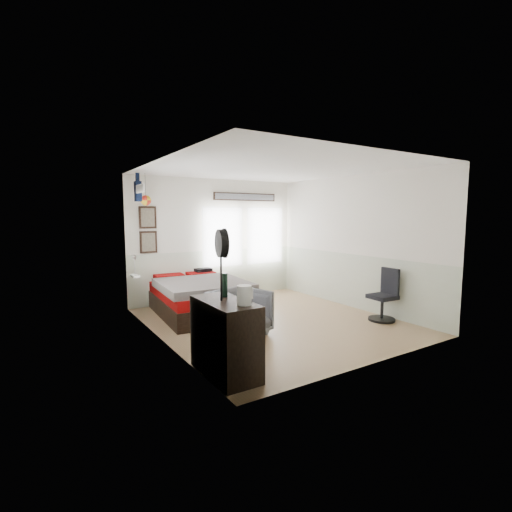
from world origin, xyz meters
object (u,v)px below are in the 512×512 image
object	(u,v)px
dresser	(225,338)
armchair	(240,313)
nightstand	(204,290)
bed	(199,297)
task_chair	(384,299)

from	to	relation	value
dresser	armchair	bearing A→B (deg)	53.36
armchair	nightstand	distance (m)	2.44
armchair	nightstand	size ratio (longest dim) A/B	1.49
dresser	bed	bearing A→B (deg)	72.77
armchair	dresser	bearing A→B (deg)	-142.94
bed	armchair	xyz separation A→B (m)	(0.03, -1.53, 0.03)
armchair	nightstand	xyz separation A→B (m)	(0.45, 2.40, -0.10)
bed	task_chair	xyz separation A→B (m)	(2.66, -2.18, 0.05)
armchair	nightstand	bearing A→B (deg)	62.97
bed	task_chair	distance (m)	3.44
bed	nightstand	size ratio (longest dim) A/B	4.11
task_chair	dresser	bearing A→B (deg)	-168.83
armchair	task_chair	xyz separation A→B (m)	(2.64, -0.65, 0.02)
task_chair	armchair	bearing A→B (deg)	169.12
bed	armchair	bearing A→B (deg)	-84.89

